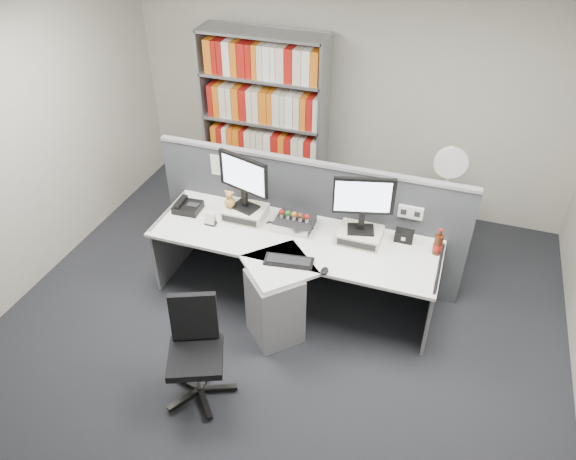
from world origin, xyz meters
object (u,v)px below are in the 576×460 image
at_px(speaker, 404,236).
at_px(shelving_unit, 265,123).
at_px(monitor_left, 244,178).
at_px(desk_calendar, 210,219).
at_px(desktop_pc, 295,223).
at_px(keyboard, 289,261).
at_px(office_chair, 196,347).
at_px(mouse, 325,271).
at_px(desk_phone, 187,207).
at_px(desk, 286,275).
at_px(desk_fan, 450,166).
at_px(filing_cabinet, 438,224).
at_px(cola_bottle, 438,244).
at_px(monitor_right, 363,200).

bearing_deg(speaker, shelving_unit, 143.54).
relative_size(monitor_left, desk_calendar, 4.28).
distance_m(desktop_pc, keyboard, 0.52).
xyz_separation_m(speaker, office_chair, (-1.31, -1.52, -0.31)).
bearing_deg(mouse, desk_phone, 162.98).
distance_m(desk, desk_calendar, 0.87).
bearing_deg(desk_fan, desktop_pc, -140.80).
bearing_deg(shelving_unit, desk_phone, -97.60).
bearing_deg(keyboard, desk_calendar, 161.48).
xyz_separation_m(keyboard, filing_cabinet, (1.13, 1.52, -0.38)).
xyz_separation_m(desk, shelving_unit, (-0.90, 1.85, 0.52)).
distance_m(desktop_pc, desk_fan, 1.64).
xyz_separation_m(desktop_pc, cola_bottle, (1.28, 0.03, 0.05)).
relative_size(speaker, shelving_unit, 0.08).
xyz_separation_m(cola_bottle, shelving_unit, (-2.13, 1.44, 0.16)).
distance_m(monitor_left, cola_bottle, 1.80).
bearing_deg(desk_phone, desk_fan, 25.40).
bearing_deg(desk, desk_phone, 164.62).
xyz_separation_m(speaker, cola_bottle, (0.30, -0.08, 0.04)).
distance_m(monitor_right, mouse, 0.69).
bearing_deg(speaker, mouse, -130.12).
xyz_separation_m(monitor_left, mouse, (0.93, -0.54, -0.40)).
distance_m(shelving_unit, office_chair, 2.97).
xyz_separation_m(desk_phone, desk_fan, (2.31, 1.09, 0.29)).
bearing_deg(desk_fan, mouse, -117.53).
bearing_deg(mouse, filing_cabinet, 62.47).
xyz_separation_m(desk, office_chair, (-0.38, -1.03, 0.01)).
height_order(desktop_pc, desk_phone, desk_phone).
distance_m(monitor_left, monitor_right, 1.10).
height_order(monitor_right, desktop_pc, monitor_right).
bearing_deg(shelving_unit, monitor_left, -76.07).
distance_m(desk_phone, speaker, 2.05).
relative_size(desk_calendar, filing_cabinet, 0.18).
bearing_deg(desk_fan, monitor_right, -122.11).
height_order(mouse, office_chair, office_chair).
height_order(monitor_right, desk_phone, monitor_right).
bearing_deg(keyboard, monitor_left, 140.12).
distance_m(monitor_right, desk_phone, 1.71).
height_order(desk, speaker, speaker).
height_order(monitor_left, keyboard, monitor_left).
bearing_deg(shelving_unit, keyboard, -63.83).
bearing_deg(monitor_left, shelving_unit, 103.93).
bearing_deg(monitor_left, mouse, -30.12).
relative_size(desk_phone, filing_cabinet, 0.37).
height_order(desk, shelving_unit, shelving_unit).
height_order(shelving_unit, desk_fan, shelving_unit).
bearing_deg(office_chair, shelving_unit, 100.26).
distance_m(keyboard, desk_fan, 1.92).
height_order(monitor_left, speaker, monitor_left).
distance_m(desk, monitor_right, 0.96).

